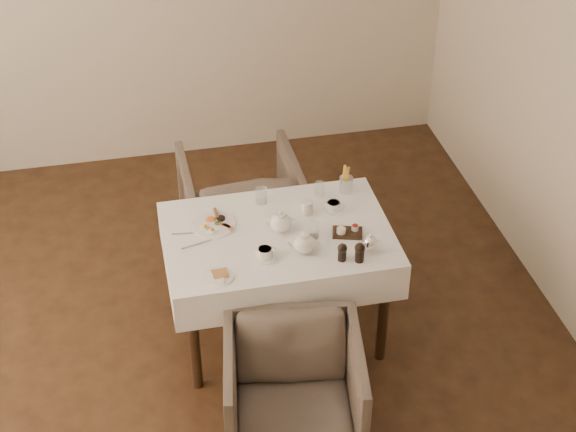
# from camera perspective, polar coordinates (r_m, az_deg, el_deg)

# --- Properties ---
(table) EXTENTS (1.28, 0.88, 0.75)m
(table) POSITION_cam_1_polar(r_m,az_deg,el_deg) (5.02, -0.65, -2.15)
(table) COLOR black
(table) RESTS_ON ground
(armchair_near) EXTENTS (0.80, 0.82, 0.66)m
(armchair_near) POSITION_cam_1_polar(r_m,az_deg,el_deg) (4.64, 0.36, -11.35)
(armchair_near) COLOR brown
(armchair_near) RESTS_ON ground
(armchair_far) EXTENTS (0.76, 0.78, 0.70)m
(armchair_far) POSITION_cam_1_polar(r_m,az_deg,el_deg) (5.88, -3.07, 0.75)
(armchair_far) COLOR brown
(armchair_far) RESTS_ON ground
(breakfast_plate) EXTENTS (0.26, 0.26, 0.03)m
(breakfast_plate) POSITION_cam_1_polar(r_m,az_deg,el_deg) (5.03, -4.85, -0.48)
(breakfast_plate) COLOR white
(breakfast_plate) RESTS_ON table
(side_plate) EXTENTS (0.17, 0.16, 0.02)m
(side_plate) POSITION_cam_1_polar(r_m,az_deg,el_deg) (4.65, -4.57, -3.94)
(side_plate) COLOR white
(side_plate) RESTS_ON table
(teapot_centre) EXTENTS (0.18, 0.14, 0.14)m
(teapot_centre) POSITION_cam_1_polar(r_m,az_deg,el_deg) (4.93, -0.49, -0.33)
(teapot_centre) COLOR white
(teapot_centre) RESTS_ON table
(teapot_front) EXTENTS (0.20, 0.17, 0.14)m
(teapot_front) POSITION_cam_1_polar(r_m,az_deg,el_deg) (4.77, 1.04, -1.68)
(teapot_front) COLOR white
(teapot_front) RESTS_ON table
(creamer) EXTENTS (0.08, 0.08, 0.08)m
(creamer) POSITION_cam_1_polar(r_m,az_deg,el_deg) (5.08, 1.24, 0.57)
(creamer) COLOR white
(creamer) RESTS_ON table
(teacup_near) EXTENTS (0.13, 0.13, 0.06)m
(teacup_near) POSITION_cam_1_polar(r_m,az_deg,el_deg) (4.76, -1.51, -2.45)
(teacup_near) COLOR white
(teacup_near) RESTS_ON table
(teacup_far) EXTENTS (0.13, 0.13, 0.06)m
(teacup_far) POSITION_cam_1_polar(r_m,az_deg,el_deg) (5.11, 2.95, 0.59)
(teacup_far) COLOR white
(teacup_far) RESTS_ON table
(glass_left) EXTENTS (0.09, 0.09, 0.10)m
(glass_left) POSITION_cam_1_polar(r_m,az_deg,el_deg) (5.17, -1.75, 1.34)
(glass_left) COLOR silver
(glass_left) RESTS_ON table
(glass_mid) EXTENTS (0.09, 0.09, 0.10)m
(glass_mid) POSITION_cam_1_polar(r_m,az_deg,el_deg) (4.89, 1.62, -0.91)
(glass_mid) COLOR silver
(glass_mid) RESTS_ON table
(glass_right) EXTENTS (0.07, 0.07, 0.09)m
(glass_right) POSITION_cam_1_polar(r_m,az_deg,el_deg) (5.23, 2.05, 1.75)
(glass_right) COLOR silver
(glass_right) RESTS_ON table
(condiment_board) EXTENTS (0.19, 0.15, 0.04)m
(condiment_board) POSITION_cam_1_polar(r_m,az_deg,el_deg) (4.95, 3.84, -1.02)
(condiment_board) COLOR black
(condiment_board) RESTS_ON table
(pepper_mill_left) EXTENTS (0.07, 0.07, 0.11)m
(pepper_mill_left) POSITION_cam_1_polar(r_m,az_deg,el_deg) (4.74, 3.52, -2.34)
(pepper_mill_left) COLOR black
(pepper_mill_left) RESTS_ON table
(pepper_mill_right) EXTENTS (0.06, 0.06, 0.12)m
(pepper_mill_right) POSITION_cam_1_polar(r_m,az_deg,el_deg) (4.73, 4.66, -2.35)
(pepper_mill_right) COLOR black
(pepper_mill_right) RESTS_ON table
(silver_pot) EXTENTS (0.12, 0.11, 0.11)m
(silver_pot) POSITION_cam_1_polar(r_m,az_deg,el_deg) (4.82, 5.32, -1.67)
(silver_pot) COLOR white
(silver_pot) RESTS_ON table
(fries_cup) EXTENTS (0.08, 0.08, 0.18)m
(fries_cup) POSITION_cam_1_polar(r_m,az_deg,el_deg) (5.26, 3.78, 2.30)
(fries_cup) COLOR silver
(fries_cup) RESTS_ON table
(cutlery_fork) EXTENTS (0.18, 0.03, 0.00)m
(cutlery_fork) POSITION_cam_1_polar(r_m,az_deg,el_deg) (4.98, -6.51, -1.13)
(cutlery_fork) COLOR silver
(cutlery_fork) RESTS_ON table
(cutlery_knife) EXTENTS (0.18, 0.06, 0.00)m
(cutlery_knife) POSITION_cam_1_polar(r_m,az_deg,el_deg) (4.89, -5.93, -1.84)
(cutlery_knife) COLOR silver
(cutlery_knife) RESTS_ON table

